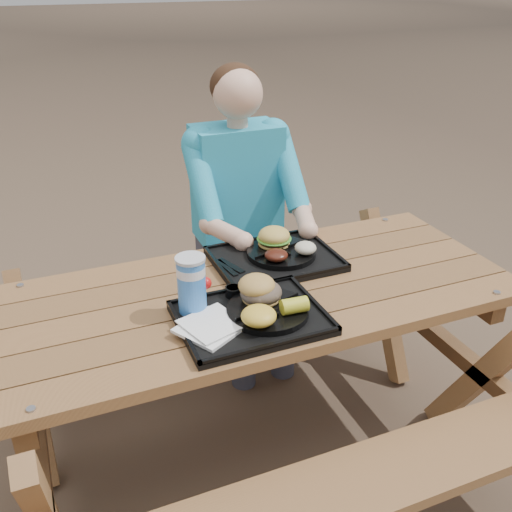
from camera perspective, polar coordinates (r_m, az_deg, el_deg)
name	(u,v)px	position (r m, az deg, el deg)	size (l,w,h in m)	color
ground	(256,449)	(2.43, 0.00, -18.77)	(60.00, 60.00, 0.00)	#999999
picnic_table	(256,376)	(2.18, 0.00, -11.90)	(1.80, 1.49, 0.75)	#999999
tray_near	(251,319)	(1.79, -0.51, -6.30)	(0.45, 0.35, 0.02)	black
tray_far	(275,260)	(2.14, 1.91, -0.39)	(0.45, 0.35, 0.02)	black
plate_near	(268,311)	(1.80, 1.18, -5.48)	(0.26, 0.26, 0.02)	black
plate_far	(281,253)	(2.15, 2.54, 0.34)	(0.26, 0.26, 0.02)	black
napkin_stack	(210,327)	(1.73, -4.62, -7.09)	(0.17, 0.17, 0.02)	white
soda_cup	(192,286)	(1.78, -6.45, -2.98)	(0.09, 0.09, 0.18)	blue
condiment_bbq	(233,291)	(1.88, -2.28, -3.56)	(0.05, 0.05, 0.03)	black
condiment_mustard	(256,289)	(1.90, 0.05, -3.29)	(0.05, 0.05, 0.03)	yellow
sandwich	(261,282)	(1.80, 0.52, -2.60)	(0.13, 0.13, 0.13)	#B88941
mac_cheese	(259,316)	(1.70, 0.28, -6.00)	(0.11, 0.11, 0.05)	gold
corn_cob	(294,305)	(1.76, 3.86, -4.96)	(0.08, 0.08, 0.05)	gold
cutlery_far	(231,266)	(2.07, -2.54, -0.96)	(0.02, 0.14, 0.01)	black
burger	(274,232)	(2.16, 1.83, 2.43)	(0.12, 0.12, 0.11)	gold
baked_beans	(276,255)	(2.06, 2.04, 0.09)	(0.09, 0.09, 0.04)	#44170D
potato_salad	(305,248)	(2.12, 4.97, 0.81)	(0.08, 0.08, 0.04)	beige
diner	(239,231)	(2.66, -1.70, 2.55)	(0.48, 0.84, 1.28)	#18A8A8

